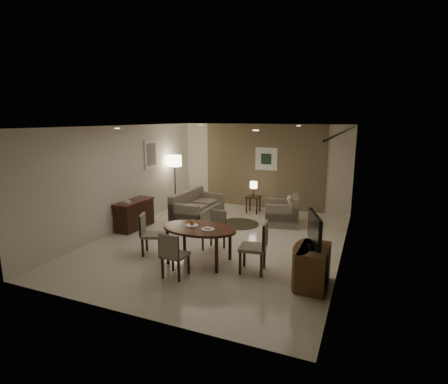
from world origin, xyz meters
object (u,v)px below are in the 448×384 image
at_px(tv_cabinet, 314,267).
at_px(floor_lamp, 175,183).
at_px(chair_near, 175,254).
at_px(armchair, 282,210).
at_px(chair_far, 213,231).
at_px(side_table, 253,204).
at_px(console_desk, 135,214).
at_px(sofa, 198,206).
at_px(dining_table, 199,245).
at_px(chair_right, 253,247).
at_px(chair_left, 152,234).

relative_size(tv_cabinet, floor_lamp, 0.52).
height_order(chair_near, armchair, chair_near).
height_order(chair_far, side_table, chair_far).
xyz_separation_m(console_desk, chair_far, (2.57, -0.60, 0.06)).
bearing_deg(floor_lamp, armchair, -4.09).
xyz_separation_m(console_desk, sofa, (1.22, 1.29, 0.04)).
distance_m(console_desk, armchair, 3.99).
xyz_separation_m(chair_near, sofa, (-1.26, 3.39, -0.02)).
bearing_deg(chair_far, sofa, 133.10).
bearing_deg(console_desk, sofa, 46.50).
bearing_deg(dining_table, chair_right, -0.95).
bearing_deg(tv_cabinet, side_table, 120.41).
bearing_deg(floor_lamp, console_desk, -90.27).
bearing_deg(sofa, chair_left, -173.89).
relative_size(dining_table, side_table, 2.96).
bearing_deg(sofa, chair_far, -143.91).
height_order(tv_cabinet, side_table, tv_cabinet).
bearing_deg(sofa, chair_near, -159.00).
xyz_separation_m(chair_left, sofa, (-0.25, 2.64, -0.03)).
relative_size(console_desk, tv_cabinet, 1.33).
bearing_deg(chair_near, chair_far, -91.78).
height_order(console_desk, side_table, console_desk).
bearing_deg(side_table, tv_cabinet, -59.59).
bearing_deg(chair_far, chair_near, -85.74).
bearing_deg(dining_table, armchair, 73.51).
bearing_deg(side_table, chair_far, -87.42).
distance_m(armchair, floor_lamp, 3.56).
bearing_deg(armchair, console_desk, -74.11).
bearing_deg(chair_left, chair_far, -76.98).
height_order(console_desk, dining_table, console_desk).
distance_m(chair_left, side_table, 4.17).
xyz_separation_m(tv_cabinet, floor_lamp, (-4.88, 3.60, 0.52)).
xyz_separation_m(tv_cabinet, side_table, (-2.47, 4.20, -0.09)).
height_order(chair_near, sofa, chair_near).
height_order(chair_left, floor_lamp, floor_lamp).
bearing_deg(tv_cabinet, sofa, 142.73).
relative_size(chair_near, chair_left, 0.97).
relative_size(dining_table, chair_left, 1.75).
height_order(dining_table, side_table, dining_table).
height_order(dining_table, chair_right, chair_right).
relative_size(console_desk, chair_far, 1.39).
height_order(console_desk, tv_cabinet, console_desk).
bearing_deg(chair_near, chair_right, -147.36).
bearing_deg(chair_right, side_table, -170.23).
distance_m(chair_right, floor_lamp, 5.09).
height_order(chair_left, armchair, chair_left).
distance_m(tv_cabinet, sofa, 4.61).
xyz_separation_m(chair_left, armchair, (2.05, 3.20, -0.04)).
distance_m(console_desk, dining_table, 2.91).
xyz_separation_m(chair_near, floor_lamp, (-2.48, 4.21, 0.44)).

